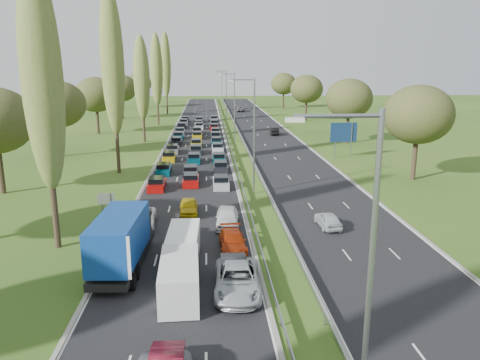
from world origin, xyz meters
name	(u,v)px	position (x,y,z in m)	size (l,w,h in m)	color
ground	(234,140)	(4.50, 80.00, 0.00)	(260.00, 260.00, 0.00)	#2B4B17
near_carriageway	(197,138)	(-2.25, 82.50, 0.00)	(10.50, 215.00, 0.04)	black
far_carriageway	(269,138)	(11.25, 82.50, 0.00)	(10.50, 215.00, 0.04)	black
central_reservation	(233,135)	(4.50, 82.50, 0.55)	(2.36, 215.00, 0.32)	gray
lamp_columns	(234,108)	(4.50, 78.00, 6.00)	(0.18, 140.18, 12.00)	gray
poplar_row	(131,71)	(-11.50, 68.17, 12.39)	(2.80, 127.80, 22.44)	#2D2116
woodland_left	(51,106)	(-22.00, 62.63, 7.68)	(8.00, 166.00, 11.10)	#2D2116
woodland_right	(365,102)	(24.00, 66.67, 7.68)	(8.00, 153.00, 11.10)	#2D2116
traffic_queue_fill	(197,140)	(-2.24, 77.67, 0.44)	(8.97, 68.73, 0.80)	#A50C0A
near_car_2	(141,218)	(-5.94, 33.27, 0.71)	(2.30, 4.98, 1.38)	silver
near_car_8	(189,207)	(-2.09, 36.36, 0.70)	(1.61, 4.01, 1.37)	gold
near_car_9	(234,271)	(1.24, 22.20, 0.77)	(1.59, 4.56, 1.50)	black
near_car_10	(237,280)	(1.34, 20.89, 0.82)	(2.66, 5.76, 1.60)	#ACB1B6
near_car_11	(233,241)	(1.43, 27.51, 0.69)	(1.88, 4.62, 1.34)	#9B2909
near_car_12	(227,217)	(1.26, 32.76, 0.81)	(1.87, 4.65, 1.58)	silver
far_car_0	(328,220)	(9.63, 31.96, 0.67)	(1.54, 3.83, 1.31)	#B7BFC2
far_car_1	(274,131)	(12.78, 86.17, 0.74)	(1.51, 4.34, 1.43)	black
far_car_2	(240,109)	(9.57, 135.01, 0.79)	(2.56, 5.56, 1.55)	slate
blue_lorry	(122,239)	(-5.98, 24.93, 2.02)	(2.57, 9.26, 3.91)	black
white_van_front	(184,243)	(-2.06, 26.31, 1.09)	(2.07, 5.28, 2.12)	white
white_van_rear	(180,277)	(-2.02, 20.77, 1.15)	(2.20, 5.60, 2.25)	silver
info_sign	(106,201)	(-9.40, 36.36, 1.37)	(1.50, 0.21, 2.10)	gray
direction_sign	(344,134)	(19.40, 61.63, 3.57)	(3.99, 0.43, 5.20)	gray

